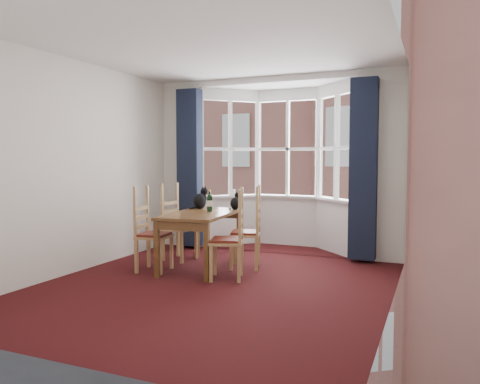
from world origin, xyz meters
The scene contains 22 objects.
floor centered at (0.00, 0.00, 0.00)m, with size 4.50×4.50×0.00m, color black.
ceiling centered at (0.00, 0.00, 2.80)m, with size 4.50×4.50×0.00m, color white.
wall_left centered at (-2.00, 0.00, 1.40)m, with size 4.50×4.50×0.00m, color silver.
wall_right centered at (2.00, 0.00, 1.40)m, with size 4.50×4.50×0.00m, color silver.
wall_near centered at (0.00, -2.25, 1.40)m, with size 4.00×4.00×0.00m, color silver.
wall_back_pier_left centered at (-1.65, 2.25, 1.40)m, with size 0.70×0.12×2.80m, color silver.
wall_back_pier_right centered at (1.65, 2.25, 1.40)m, with size 0.70×0.12×2.80m, color silver.
bay_window centered at (0.00, 2.75, 1.40)m, with size 2.76×0.94×2.80m.
curtain_left centered at (-1.42, 2.07, 1.35)m, with size 0.38×0.22×2.60m, color #161E33.
curtain_right centered at (1.42, 2.07, 1.35)m, with size 0.38×0.22×2.60m, color #161E33.
dining_table centered at (-0.57, 0.84, 0.68)m, with size 0.92×1.51×0.77m.
chair_left_near centered at (-1.16, 0.43, 0.47)m, with size 0.45×0.47×0.92m.
chair_left_far centered at (-1.20, 1.19, 0.47)m, with size 0.45×0.47×0.92m.
chair_right_near centered at (0.09, 0.46, 0.47)m, with size 0.51×0.52×0.92m.
chair_right_far centered at (0.07, 1.11, 0.47)m, with size 0.50×0.52×0.92m.
cat_left centered at (-0.81, 1.29, 0.90)m, with size 0.25×0.29×0.34m.
cat_right centered at (-0.29, 1.40, 0.87)m, with size 0.16×0.21×0.27m.
wine_bottle centered at (-0.52, 1.02, 0.90)m, with size 0.08×0.08×0.30m.
candle_tall centered at (-0.85, 2.60, 0.92)m, with size 0.06×0.06×0.10m, color white.
candle_short centered at (-0.75, 2.63, 0.92)m, with size 0.06×0.06×0.11m, color white.
street centered at (0.00, 32.25, -6.00)m, with size 80.00×80.00×0.00m, color #333335.
tenement_building centered at (0.00, 14.01, 1.60)m, with size 18.40×7.80×15.20m.
Camera 1 is at (2.39, -4.82, 1.50)m, focal length 35.00 mm.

